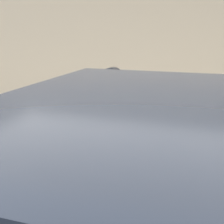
# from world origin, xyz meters

# --- Properties ---
(sidewalk) EXTENTS (24.00, 2.80, 0.13)m
(sidewalk) POSITION_xyz_m (0.00, 2.20, 0.07)
(sidewalk) COLOR #ADAAA3
(sidewalk) RESTS_ON ground_plane
(parking_meter) EXTENTS (0.21, 0.12, 1.63)m
(parking_meter) POSITION_xyz_m (-0.13, 0.97, 1.21)
(parking_meter) COLOR slate
(parking_meter) RESTS_ON sidewalk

